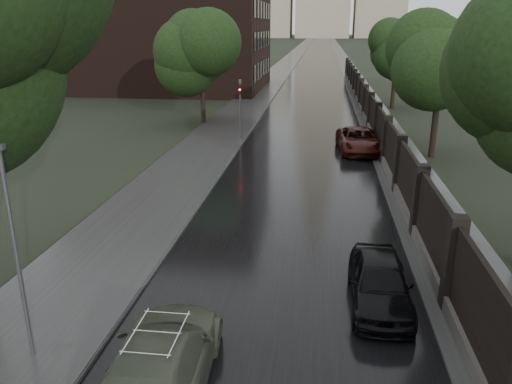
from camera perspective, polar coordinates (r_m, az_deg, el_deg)
name	(u,v)px	position (r m, az deg, el deg)	size (l,w,h in m)	color
road	(320,45)	(197.60, 7.38, 16.32)	(8.00, 420.00, 0.02)	black
sidewalk_left	(305,45)	(197.71, 5.57, 16.41)	(4.00, 420.00, 0.16)	#2D2D2D
verge_right	(335,45)	(197.65, 9.04, 16.26)	(3.00, 420.00, 0.08)	#2D2D2D
fence_right	(368,111)	(40.15, 12.66, 9.05)	(0.45, 75.72, 2.70)	#383533
tree_left_far	(201,55)	(38.57, -6.28, 15.34)	(4.25, 4.25, 7.39)	black
tree_right_b	(441,70)	(30.27, 20.39, 12.91)	(4.08, 4.08, 7.01)	black
tree_right_c	(397,53)	(47.97, 15.76, 15.05)	(4.08, 4.08, 7.01)	black
lamp_post	(16,255)	(11.93, -25.70, -6.50)	(0.25, 0.12, 5.11)	#59595E
traffic_light	(240,104)	(33.25, -1.82, 10.00)	(0.16, 0.32, 4.00)	#59595E
brick_building	(159,0)	(62.46, -11.02, 20.71)	(24.00, 18.00, 20.00)	black
volga_sedan	(159,365)	(11.00, -10.97, -18.81)	(2.07, 5.10, 1.48)	#4A5040
car_right_near	(380,282)	(14.25, 13.96, -9.95)	(1.61, 4.00, 1.36)	black
car_right_far	(359,140)	(30.95, 11.65, 5.80)	(2.35, 5.10, 1.42)	#34100B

